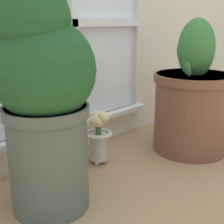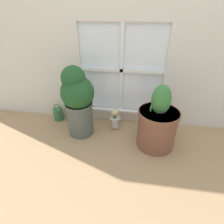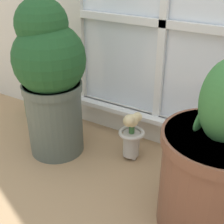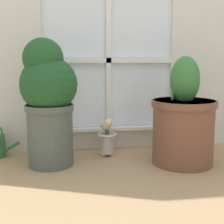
# 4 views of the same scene
# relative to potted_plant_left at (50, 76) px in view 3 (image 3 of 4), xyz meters

# --- Properties ---
(ground_plane) EXTENTS (10.00, 10.00, 0.00)m
(ground_plane) POSITION_rel_potted_plant_left_xyz_m (0.41, -0.21, -0.41)
(ground_plane) COLOR tan
(potted_plant_left) EXTENTS (0.34, 0.34, 0.76)m
(potted_plant_left) POSITION_rel_potted_plant_left_xyz_m (0.00, 0.00, 0.00)
(potted_plant_left) COLOR #4C564C
(potted_plant_left) RESTS_ON ground_plane
(potted_plant_right) EXTENTS (0.39, 0.39, 0.66)m
(potted_plant_right) POSITION_rel_potted_plant_left_xyz_m (0.81, -0.09, -0.15)
(potted_plant_right) COLOR brown
(potted_plant_right) RESTS_ON ground_plane
(flower_vase) EXTENTS (0.13, 0.13, 0.26)m
(flower_vase) POSITION_rel_potted_plant_left_xyz_m (0.37, 0.13, -0.27)
(flower_vase) COLOR #BCB7AD
(flower_vase) RESTS_ON ground_plane
(watering_can) EXTENTS (0.21, 0.12, 0.22)m
(watering_can) POSITION_rel_potted_plant_left_xyz_m (-0.36, 0.22, -0.33)
(watering_can) COLOR #336B3D
(watering_can) RESTS_ON ground_plane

